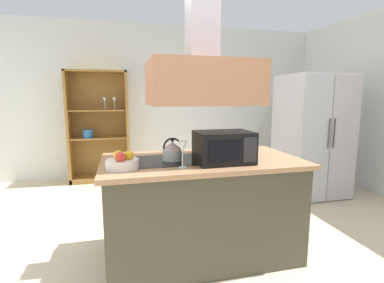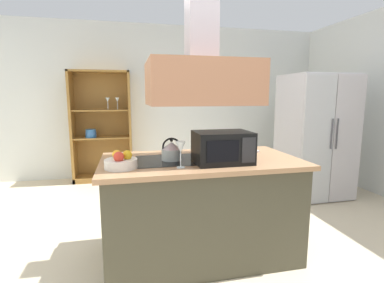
# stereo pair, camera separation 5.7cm
# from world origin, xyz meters

# --- Properties ---
(ground_plane) EXTENTS (7.80, 7.80, 0.00)m
(ground_plane) POSITION_xyz_m (0.00, 0.00, 0.00)
(ground_plane) COLOR beige
(wall_back) EXTENTS (6.00, 0.12, 2.70)m
(wall_back) POSITION_xyz_m (0.00, 3.00, 1.35)
(wall_back) COLOR silver
(wall_back) RESTS_ON ground
(kitchen_island) EXTENTS (1.72, 0.94, 0.90)m
(kitchen_island) POSITION_xyz_m (-0.03, 0.06, 0.45)
(kitchen_island) COLOR #44402F
(kitchen_island) RESTS_ON ground
(range_hood) EXTENTS (0.90, 0.70, 1.33)m
(range_hood) POSITION_xyz_m (-0.03, 0.06, 1.68)
(range_hood) COLOR #B77855
(refrigerator) EXTENTS (0.90, 0.77, 1.75)m
(refrigerator) POSITION_xyz_m (1.97, 1.26, 0.87)
(refrigerator) COLOR #B4B2B9
(refrigerator) RESTS_ON ground
(dish_cabinet) EXTENTS (0.98, 0.40, 1.86)m
(dish_cabinet) POSITION_xyz_m (-1.09, 2.78, 0.83)
(dish_cabinet) COLOR olive
(dish_cabinet) RESTS_ON ground
(kettle) EXTENTS (0.17, 0.17, 0.19)m
(kettle) POSITION_xyz_m (-0.29, 0.06, 0.98)
(kettle) COLOR #B6C1BD
(kettle) RESTS_ON kitchen_island
(cutting_board) EXTENTS (0.37, 0.29, 0.02)m
(cutting_board) POSITION_xyz_m (0.41, 0.30, 0.91)
(cutting_board) COLOR white
(cutting_board) RESTS_ON kitchen_island
(microwave) EXTENTS (0.46, 0.35, 0.26)m
(microwave) POSITION_xyz_m (0.10, -0.12, 1.03)
(microwave) COLOR black
(microwave) RESTS_ON kitchen_island
(wine_glass_on_counter) EXTENTS (0.08, 0.08, 0.21)m
(wine_glass_on_counter) POSITION_xyz_m (-0.26, -0.21, 1.05)
(wine_glass_on_counter) COLOR silver
(wine_glass_on_counter) RESTS_ON kitchen_island
(fruit_bowl) EXTENTS (0.25, 0.25, 0.14)m
(fruit_bowl) POSITION_xyz_m (-0.71, -0.13, 0.95)
(fruit_bowl) COLOR silver
(fruit_bowl) RESTS_ON kitchen_island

